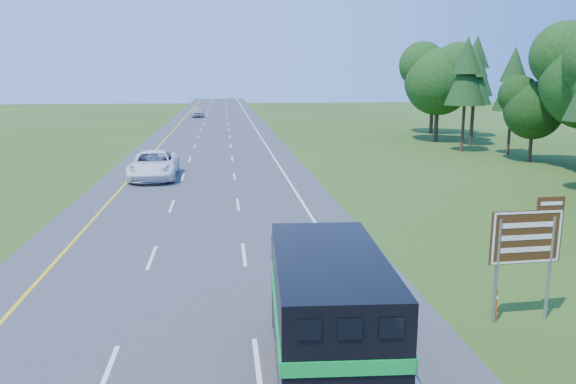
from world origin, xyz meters
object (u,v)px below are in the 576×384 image
object	(u,v)px
white_suv	(154,165)
far_car	(197,112)
exit_sign	(527,242)
horse_truck	(325,311)

from	to	relation	value
white_suv	far_car	xyz separation A→B (m)	(0.47, 60.39, -0.07)
exit_sign	white_suv	bearing A→B (deg)	115.50
horse_truck	exit_sign	bearing A→B (deg)	26.39
horse_truck	white_suv	distance (m)	28.80
far_car	exit_sign	xyz separation A→B (m)	(13.08, -85.55, 1.50)
horse_truck	far_car	world-z (taller)	horse_truck
white_suv	horse_truck	bearing A→B (deg)	-76.55
far_car	exit_sign	distance (m)	86.56
horse_truck	white_suv	world-z (taller)	horse_truck
horse_truck	far_car	size ratio (longest dim) A/B	1.47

